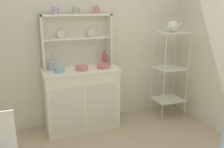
{
  "coord_description": "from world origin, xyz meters",
  "views": [
    {
      "loc": [
        -0.81,
        -1.71,
        1.68
      ],
      "look_at": [
        0.27,
        1.12,
        0.81
      ],
      "focal_mm": 39.41,
      "sensor_mm": 36.0,
      "label": 1
    }
  ],
  "objects_px": {
    "hutch_cabinet": "(82,98)",
    "jam_bottle": "(105,59)",
    "bakers_rack": "(170,67)",
    "cup_lilac_0": "(55,10)",
    "porcelain_teapot": "(173,26)",
    "bowl_mixing_large": "(59,70)",
    "utensil_jar": "(51,66)",
    "hutch_shelf_unit": "(77,36)"
  },
  "relations": [
    {
      "from": "hutch_shelf_unit",
      "to": "hutch_cabinet",
      "type": "bearing_deg",
      "value": -90.0
    },
    {
      "from": "hutch_cabinet",
      "to": "porcelain_teapot",
      "type": "distance_m",
      "value": 1.62
    },
    {
      "from": "hutch_cabinet",
      "to": "porcelain_teapot",
      "type": "bearing_deg",
      "value": -5.14
    },
    {
      "from": "bakers_rack",
      "to": "porcelain_teapot",
      "type": "xyz_separation_m",
      "value": [
        -0.0,
        -0.0,
        0.59
      ]
    },
    {
      "from": "hutch_shelf_unit",
      "to": "jam_bottle",
      "type": "bearing_deg",
      "value": -11.82
    },
    {
      "from": "bowl_mixing_large",
      "to": "jam_bottle",
      "type": "distance_m",
      "value": 0.68
    },
    {
      "from": "hutch_cabinet",
      "to": "cup_lilac_0",
      "type": "relative_size",
      "value": 10.56
    },
    {
      "from": "hutch_cabinet",
      "to": "jam_bottle",
      "type": "distance_m",
      "value": 0.63
    },
    {
      "from": "utensil_jar",
      "to": "porcelain_teapot",
      "type": "relative_size",
      "value": 0.92
    },
    {
      "from": "jam_bottle",
      "to": "bowl_mixing_large",
      "type": "bearing_deg",
      "value": -166.38
    },
    {
      "from": "bakers_rack",
      "to": "jam_bottle",
      "type": "relative_size",
      "value": 6.18
    },
    {
      "from": "cup_lilac_0",
      "to": "bowl_mixing_large",
      "type": "bearing_deg",
      "value": -96.19
    },
    {
      "from": "hutch_shelf_unit",
      "to": "cup_lilac_0",
      "type": "bearing_deg",
      "value": -171.34
    },
    {
      "from": "cup_lilac_0",
      "to": "porcelain_teapot",
      "type": "xyz_separation_m",
      "value": [
        1.58,
        -0.24,
        -0.23
      ]
    },
    {
      "from": "hutch_cabinet",
      "to": "jam_bottle",
      "type": "height_order",
      "value": "jam_bottle"
    },
    {
      "from": "hutch_shelf_unit",
      "to": "porcelain_teapot",
      "type": "bearing_deg",
      "value": -12.11
    },
    {
      "from": "jam_bottle",
      "to": "bakers_rack",
      "type": "bearing_deg",
      "value": -12.19
    },
    {
      "from": "hutch_cabinet",
      "to": "bowl_mixing_large",
      "type": "relative_size",
      "value": 7.47
    },
    {
      "from": "bowl_mixing_large",
      "to": "utensil_jar",
      "type": "relative_size",
      "value": 0.59
    },
    {
      "from": "bakers_rack",
      "to": "cup_lilac_0",
      "type": "distance_m",
      "value": 1.79
    },
    {
      "from": "bakers_rack",
      "to": "jam_bottle",
      "type": "bearing_deg",
      "value": 167.81
    },
    {
      "from": "hutch_shelf_unit",
      "to": "bakers_rack",
      "type": "height_order",
      "value": "hutch_shelf_unit"
    },
    {
      "from": "jam_bottle",
      "to": "porcelain_teapot",
      "type": "height_order",
      "value": "porcelain_teapot"
    },
    {
      "from": "cup_lilac_0",
      "to": "bowl_mixing_large",
      "type": "xyz_separation_m",
      "value": [
        -0.02,
        -0.2,
        -0.72
      ]
    },
    {
      "from": "cup_lilac_0",
      "to": "utensil_jar",
      "type": "xyz_separation_m",
      "value": [
        -0.1,
        -0.04,
        -0.69
      ]
    },
    {
      "from": "bowl_mixing_large",
      "to": "bakers_rack",
      "type": "bearing_deg",
      "value": -1.59
    },
    {
      "from": "bowl_mixing_large",
      "to": "porcelain_teapot",
      "type": "height_order",
      "value": "porcelain_teapot"
    },
    {
      "from": "bakers_rack",
      "to": "porcelain_teapot",
      "type": "height_order",
      "value": "porcelain_teapot"
    },
    {
      "from": "hutch_cabinet",
      "to": "hutch_shelf_unit",
      "type": "relative_size",
      "value": 1.07
    },
    {
      "from": "bakers_rack",
      "to": "porcelain_teapot",
      "type": "bearing_deg",
      "value": -180.0
    },
    {
      "from": "utensil_jar",
      "to": "porcelain_teapot",
      "type": "height_order",
      "value": "porcelain_teapot"
    },
    {
      "from": "bowl_mixing_large",
      "to": "hutch_cabinet",
      "type": "bearing_deg",
      "value": 14.16
    },
    {
      "from": "hutch_cabinet",
      "to": "bakers_rack",
      "type": "xyz_separation_m",
      "value": [
        1.31,
        -0.12,
        0.35
      ]
    },
    {
      "from": "porcelain_teapot",
      "to": "bowl_mixing_large",
      "type": "bearing_deg",
      "value": 178.41
    },
    {
      "from": "bakers_rack",
      "to": "jam_bottle",
      "type": "height_order",
      "value": "bakers_rack"
    },
    {
      "from": "hutch_cabinet",
      "to": "bakers_rack",
      "type": "bearing_deg",
      "value": -5.13
    },
    {
      "from": "bowl_mixing_large",
      "to": "utensil_jar",
      "type": "xyz_separation_m",
      "value": [
        -0.08,
        0.15,
        0.03
      ]
    },
    {
      "from": "hutch_cabinet",
      "to": "bowl_mixing_large",
      "type": "distance_m",
      "value": 0.54
    },
    {
      "from": "cup_lilac_0",
      "to": "utensil_jar",
      "type": "height_order",
      "value": "cup_lilac_0"
    },
    {
      "from": "cup_lilac_0",
      "to": "porcelain_teapot",
      "type": "height_order",
      "value": "cup_lilac_0"
    },
    {
      "from": "hutch_cabinet",
      "to": "bakers_rack",
      "type": "height_order",
      "value": "bakers_rack"
    },
    {
      "from": "cup_lilac_0",
      "to": "jam_bottle",
      "type": "relative_size",
      "value": 0.45
    }
  ]
}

